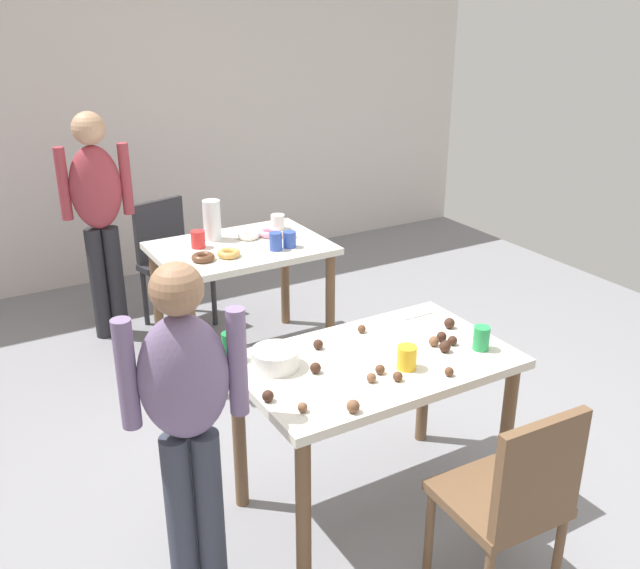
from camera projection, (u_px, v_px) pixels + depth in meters
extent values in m
plane|color=gray|center=(345.00, 474.00, 3.46)|extent=(6.40, 6.40, 0.00)
cube|color=silver|center=(129.00, 115.00, 5.53)|extent=(6.40, 0.10, 2.60)
cube|color=silver|center=(375.00, 362.00, 2.99)|extent=(1.15, 0.70, 0.04)
cylinder|color=brown|center=(303.00, 516.00, 2.66)|extent=(0.06, 0.06, 0.71)
cylinder|color=brown|center=(506.00, 436.00, 3.14)|extent=(0.06, 0.06, 0.71)
cylinder|color=brown|center=(239.00, 438.00, 3.13)|extent=(0.06, 0.06, 0.71)
cylinder|color=brown|center=(424.00, 379.00, 3.61)|extent=(0.06, 0.06, 0.71)
cube|color=silver|center=(241.00, 248.00, 4.33)|extent=(1.03, 0.73, 0.04)
cylinder|color=brown|center=(192.00, 340.00, 4.02)|extent=(0.06, 0.06, 0.71)
cylinder|color=brown|center=(330.00, 307.00, 4.44)|extent=(0.06, 0.06, 0.71)
cylinder|color=brown|center=(158.00, 302.00, 4.51)|extent=(0.06, 0.06, 0.71)
cylinder|color=brown|center=(285.00, 276.00, 4.93)|extent=(0.06, 0.06, 0.71)
cube|color=brown|center=(497.00, 499.00, 2.64)|extent=(0.41, 0.41, 0.04)
cube|color=brown|center=(539.00, 475.00, 2.40)|extent=(0.38, 0.05, 0.42)
cylinder|color=brown|center=(429.00, 533.00, 2.79)|extent=(0.04, 0.04, 0.41)
cylinder|color=brown|center=(496.00, 506.00, 2.94)|extent=(0.04, 0.04, 0.41)
cylinder|color=brown|center=(557.00, 560.00, 2.66)|extent=(0.04, 0.04, 0.41)
cube|color=#2D2D33|center=(177.00, 268.00, 4.87)|extent=(0.49, 0.49, 0.04)
cube|color=#2D2D33|center=(159.00, 230.00, 4.90)|extent=(0.38, 0.14, 0.42)
cylinder|color=#2D2D33|center=(214.00, 298.00, 4.96)|extent=(0.04, 0.04, 0.41)
cylinder|color=#2D2D33|center=(173.00, 312.00, 4.73)|extent=(0.04, 0.04, 0.41)
cylinder|color=#2D2D33|center=(185.00, 285.00, 5.18)|extent=(0.04, 0.04, 0.41)
cylinder|color=#2D2D33|center=(145.00, 298.00, 4.95)|extent=(0.04, 0.04, 0.41)
cylinder|color=#383D4C|center=(180.00, 514.00, 2.69)|extent=(0.11, 0.11, 0.69)
cylinder|color=#383D4C|center=(209.00, 510.00, 2.71)|extent=(0.11, 0.11, 0.69)
ellipsoid|color=slate|center=(184.00, 377.00, 2.48)|extent=(0.36, 0.28, 0.49)
sphere|color=#997051|center=(176.00, 289.00, 2.35)|extent=(0.19, 0.19, 0.19)
cylinder|color=slate|center=(127.00, 375.00, 2.42)|extent=(0.09, 0.09, 0.41)
cylinder|color=slate|center=(238.00, 362.00, 2.51)|extent=(0.09, 0.09, 0.41)
cylinder|color=#28282D|center=(116.00, 282.00, 4.76)|extent=(0.11, 0.11, 0.76)
cylinder|color=#28282D|center=(99.00, 284.00, 4.72)|extent=(0.11, 0.11, 0.76)
ellipsoid|color=#9E3842|center=(96.00, 188.00, 4.49)|extent=(0.35, 0.25, 0.54)
sphere|color=tan|center=(88.00, 128.00, 4.35)|extent=(0.21, 0.21, 0.21)
cylinder|color=#9E3842|center=(126.00, 179.00, 4.54)|extent=(0.08, 0.08, 0.46)
cylinder|color=#9E3842|center=(63.00, 184.00, 4.42)|extent=(0.08, 0.08, 0.46)
cylinder|color=white|center=(275.00, 358.00, 2.90)|extent=(0.20, 0.20, 0.08)
cylinder|color=#198438|center=(230.00, 347.00, 2.95)|extent=(0.07, 0.07, 0.12)
cube|color=silver|center=(418.00, 316.00, 3.37)|extent=(0.17, 0.02, 0.01)
cylinder|color=green|center=(481.00, 338.00, 3.04)|extent=(0.07, 0.07, 0.11)
cylinder|color=yellow|center=(407.00, 357.00, 2.89)|extent=(0.08, 0.08, 0.10)
sphere|color=#3D2319|center=(445.00, 347.00, 3.03)|extent=(0.05, 0.05, 0.05)
sphere|color=brown|center=(380.00, 369.00, 2.85)|extent=(0.04, 0.04, 0.04)
sphere|color=#3D2319|center=(318.00, 344.00, 3.05)|extent=(0.04, 0.04, 0.04)
sphere|color=#3D2319|center=(449.00, 323.00, 3.25)|extent=(0.05, 0.05, 0.05)
sphere|color=#3D2319|center=(442.00, 336.00, 3.12)|extent=(0.04, 0.04, 0.04)
sphere|color=brown|center=(353.00, 406.00, 2.59)|extent=(0.05, 0.05, 0.05)
sphere|color=#3D2319|center=(452.00, 340.00, 3.09)|extent=(0.04, 0.04, 0.04)
sphere|color=brown|center=(362.00, 329.00, 3.20)|extent=(0.04, 0.04, 0.04)
sphere|color=brown|center=(449.00, 372.00, 2.84)|extent=(0.04, 0.04, 0.04)
sphere|color=#3D2319|center=(315.00, 368.00, 2.86)|extent=(0.05, 0.05, 0.05)
sphere|color=brown|center=(303.00, 407.00, 2.59)|extent=(0.04, 0.04, 0.04)
sphere|color=brown|center=(371.00, 378.00, 2.79)|extent=(0.04, 0.04, 0.04)
sphere|color=brown|center=(434.00, 341.00, 3.08)|extent=(0.04, 0.04, 0.04)
sphere|color=#3D2319|center=(268.00, 396.00, 2.66)|extent=(0.05, 0.05, 0.05)
sphere|color=brown|center=(398.00, 376.00, 2.80)|extent=(0.04, 0.04, 0.04)
cylinder|color=white|center=(212.00, 220.00, 4.38)|extent=(0.11, 0.11, 0.25)
cylinder|color=red|center=(198.00, 239.00, 4.27)|extent=(0.09, 0.09, 0.10)
cylinder|color=white|center=(278.00, 222.00, 4.61)|extent=(0.09, 0.09, 0.10)
cylinder|color=#3351B2|center=(289.00, 239.00, 4.28)|extent=(0.08, 0.08, 0.10)
cylinder|color=#3351B2|center=(276.00, 241.00, 4.23)|extent=(0.08, 0.08, 0.11)
torus|color=white|center=(249.00, 236.00, 4.44)|extent=(0.13, 0.13, 0.04)
torus|color=gold|center=(229.00, 253.00, 4.13)|extent=(0.13, 0.13, 0.04)
torus|color=pink|center=(269.00, 233.00, 4.48)|extent=(0.14, 0.14, 0.04)
torus|color=brown|center=(203.00, 257.00, 4.07)|extent=(0.13, 0.13, 0.04)
torus|color=gold|center=(288.00, 235.00, 4.46)|extent=(0.10, 0.10, 0.03)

